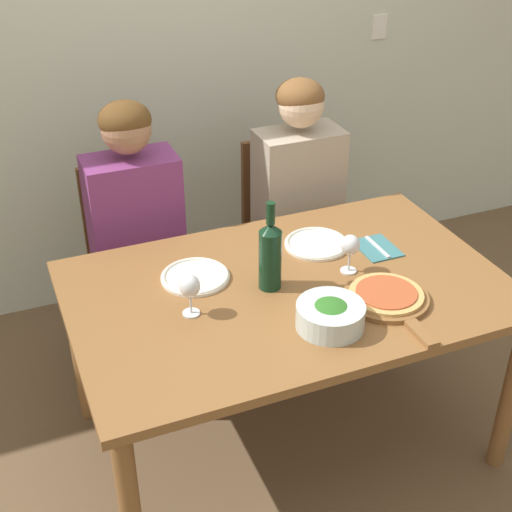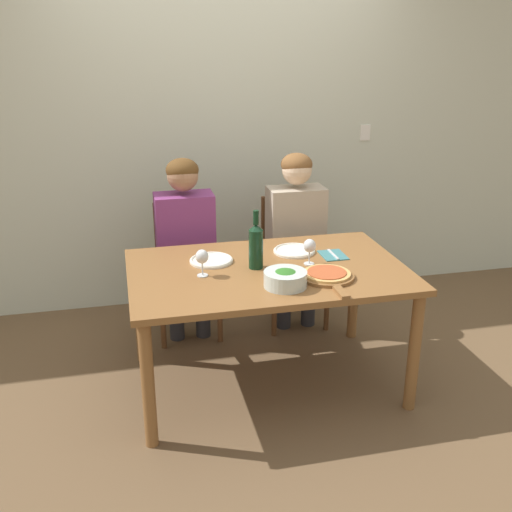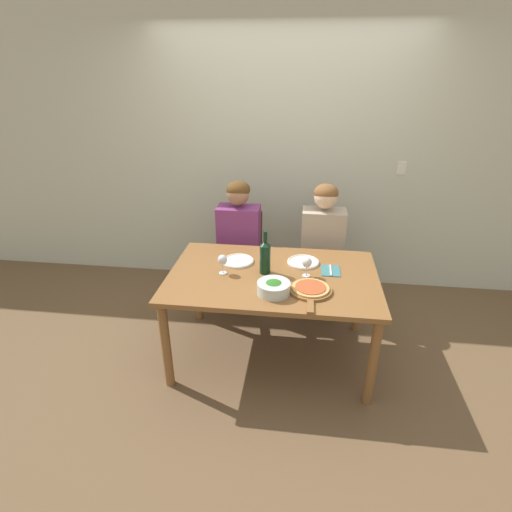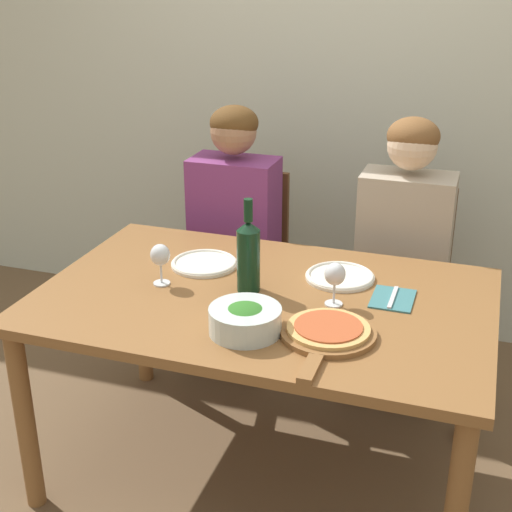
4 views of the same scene
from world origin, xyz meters
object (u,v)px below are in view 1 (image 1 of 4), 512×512
at_px(broccoli_bowl, 330,315).
at_px(wine_glass_right, 350,247).
at_px(chair_right, 288,225).
at_px(fork_on_napkin, 377,248).
at_px(dinner_plate_left, 195,276).
at_px(person_man, 300,186).
at_px(dinner_plate_right, 316,244).
at_px(chair_left, 135,256).
at_px(pizza_on_board, 387,297).
at_px(wine_glass_left, 190,288).
at_px(wine_bottle, 270,254).
at_px(person_woman, 136,216).

height_order(broccoli_bowl, wine_glass_right, wine_glass_right).
height_order(chair_right, fork_on_napkin, chair_right).
bearing_deg(dinner_plate_left, chair_right, 44.02).
height_order(dinner_plate_left, fork_on_napkin, dinner_plate_left).
bearing_deg(person_man, dinner_plate_right, -108.11).
distance_m(chair_left, fork_on_napkin, 1.10).
distance_m(pizza_on_board, wine_glass_left, 0.68).
bearing_deg(wine_glass_left, chair_right, 48.52).
distance_m(person_man, dinner_plate_right, 0.52).
bearing_deg(person_man, chair_right, 90.00).
distance_m(broccoli_bowl, pizza_on_board, 0.26).
height_order(wine_bottle, pizza_on_board, wine_bottle).
height_order(person_man, dinner_plate_left, person_man).
bearing_deg(wine_glass_right, pizza_on_board, -81.94).
distance_m(chair_right, person_man, 0.27).
height_order(broccoli_bowl, dinner_plate_right, broccoli_bowl).
distance_m(chair_left, wine_glass_left, 0.92).
bearing_deg(pizza_on_board, wine_glass_left, 164.04).
bearing_deg(dinner_plate_left, wine_glass_left, -111.67).
bearing_deg(wine_glass_left, dinner_plate_right, 22.70).
xyz_separation_m(chair_right, pizza_on_board, (-0.11, -1.04, 0.26)).
bearing_deg(wine_glass_left, wine_glass_right, 3.24).
relative_size(broccoli_bowl, dinner_plate_left, 0.91).
distance_m(chair_right, wine_bottle, 0.99).
xyz_separation_m(pizza_on_board, fork_on_napkin, (0.15, 0.32, -0.01)).
bearing_deg(person_woman, fork_on_napkin, -37.11).
relative_size(wine_glass_right, fork_on_napkin, 0.84).
height_order(dinner_plate_left, wine_glass_right, wine_glass_right).
height_order(broccoli_bowl, pizza_on_board, broccoli_bowl).
height_order(chair_left, pizza_on_board, chair_left).
distance_m(chair_left, dinner_plate_left, 0.70).
distance_m(chair_left, chair_right, 0.76).
relative_size(wine_glass_left, wine_glass_right, 1.00).
xyz_separation_m(chair_right, fork_on_napkin, (0.04, -0.71, 0.25)).
bearing_deg(dinner_plate_right, wine_glass_right, -83.22).
bearing_deg(dinner_plate_left, dinner_plate_right, 5.08).
relative_size(chair_right, dinner_plate_right, 3.57).
height_order(person_woman, pizza_on_board, person_woman).
distance_m(person_man, wine_glass_right, 0.73).
height_order(chair_left, wine_glass_left, chair_left).
relative_size(chair_right, pizza_on_board, 2.04).
bearing_deg(fork_on_napkin, dinner_plate_left, 174.85).
bearing_deg(wine_glass_right, person_woman, 131.19).
bearing_deg(wine_glass_left, pizza_on_board, -15.96).
bearing_deg(wine_glass_left, wine_bottle, 9.50).
bearing_deg(person_man, fork_on_napkin, -85.82).
xyz_separation_m(chair_right, person_man, (0.00, -0.11, 0.25)).
relative_size(person_man, wine_glass_left, 8.14).
bearing_deg(broccoli_bowl, wine_glass_left, 149.25).
xyz_separation_m(person_man, dinner_plate_left, (-0.67, -0.54, 0.00)).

